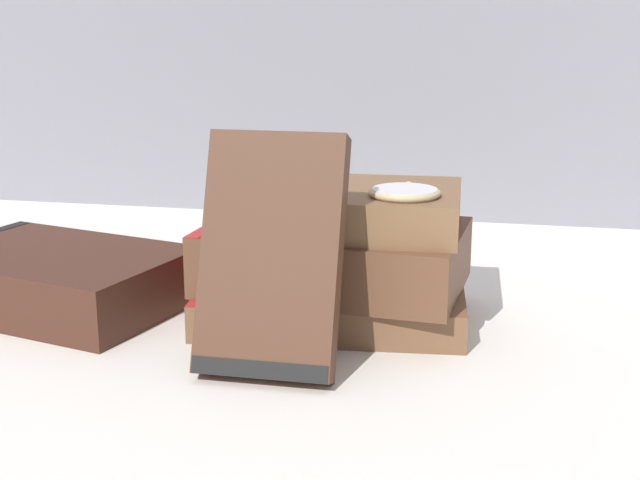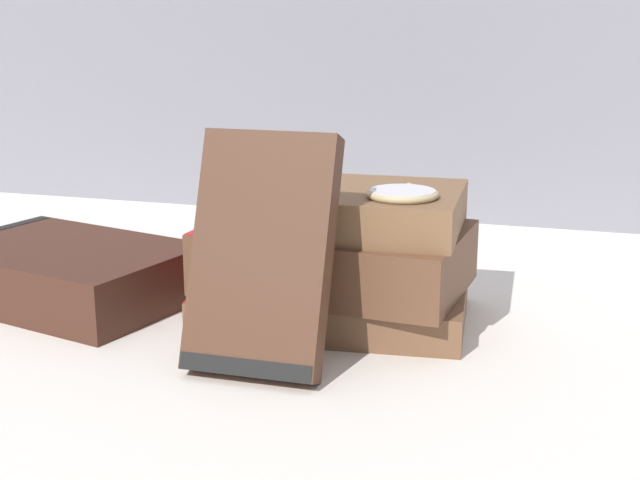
{
  "view_description": "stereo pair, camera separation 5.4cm",
  "coord_description": "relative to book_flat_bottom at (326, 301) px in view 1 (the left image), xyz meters",
  "views": [
    {
      "loc": [
        0.14,
        -0.64,
        0.25
      ],
      "look_at": [
        0.01,
        0.02,
        0.07
      ],
      "focal_mm": 50.0,
      "sensor_mm": 36.0,
      "label": 1
    },
    {
      "loc": [
        0.2,
        -0.63,
        0.25
      ],
      "look_at": [
        0.01,
        0.02,
        0.07
      ],
      "focal_mm": 50.0,
      "sensor_mm": 36.0,
      "label": 2
    }
  ],
  "objects": [
    {
      "name": "book_flat_middle",
      "position": [
        0.0,
        -0.0,
        0.04
      ],
      "size": [
        0.21,
        0.15,
        0.05
      ],
      "rotation": [
        0.0,
        0.0,
        -0.08
      ],
      "color": "brown",
      "rests_on": "book_flat_bottom"
    },
    {
      "name": "book_leaning_front",
      "position": [
        -0.02,
        -0.11,
        0.06
      ],
      "size": [
        0.1,
        0.08,
        0.17
      ],
      "rotation": [
        -0.36,
        0.0,
        0.0
      ],
      "color": "#4C2D1E",
      "rests_on": "ground_plane"
    },
    {
      "name": "ground_plane",
      "position": [
        -0.01,
        -0.04,
        -0.01
      ],
      "size": [
        3.0,
        3.0,
        0.0
      ],
      "primitive_type": "plane",
      "color": "white"
    },
    {
      "name": "book_flat_top",
      "position": [
        0.01,
        -0.0,
        0.08
      ],
      "size": [
        0.18,
        0.13,
        0.03
      ],
      "rotation": [
        0.0,
        0.0,
        0.04
      ],
      "color": "brown",
      "rests_on": "book_flat_middle"
    },
    {
      "name": "reading_glasses",
      "position": [
        -0.01,
        0.15,
        -0.01
      ],
      "size": [
        0.12,
        0.08,
        0.0
      ],
      "rotation": [
        0.0,
        0.0,
        0.34
      ],
      "color": "#ADADB2",
      "rests_on": "ground_plane"
    },
    {
      "name": "pocket_watch",
      "position": [
        0.07,
        -0.03,
        0.1
      ],
      "size": [
        0.05,
        0.06,
        0.01
      ],
      "color": "silver",
      "rests_on": "book_flat_top"
    },
    {
      "name": "book_flat_bottom",
      "position": [
        0.0,
        0.0,
        0.0
      ],
      "size": [
        0.22,
        0.16,
        0.03
      ],
      "rotation": [
        0.0,
        0.0,
        0.09
      ],
      "color": "brown",
      "rests_on": "ground_plane"
    },
    {
      "name": "book_side_left",
      "position": [
        -0.24,
        -0.02,
        0.01
      ],
      "size": [
        0.24,
        0.19,
        0.05
      ],
      "rotation": [
        0.0,
        0.0,
        -0.25
      ],
      "color": "#422319",
      "rests_on": "ground_plane"
    }
  ]
}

